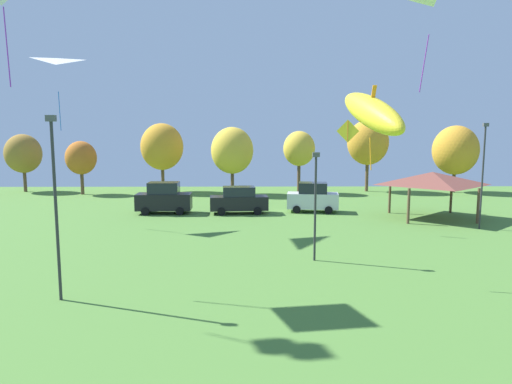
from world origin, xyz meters
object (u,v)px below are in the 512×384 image
object	(u,v)px
light_post_2	(55,199)
kite_flying_3	(372,112)
parked_car_leftmost	(164,198)
treeline_tree_0	(23,154)
kite_flying_7	(348,131)
parked_car_third_from_left	(313,198)
treeline_tree_5	(368,143)
treeline_tree_2	(162,147)
parked_car_second_from_left	(239,200)
light_post_1	(315,200)
treeline_tree_1	(81,158)
light_post_0	(483,171)
kite_flying_1	(443,4)
treeline_tree_4	(299,149)
kite_flying_9	(57,81)
treeline_tree_6	(455,150)
treeline_tree_3	(232,151)
park_pavilion	(432,179)

from	to	relation	value
light_post_2	kite_flying_3	bearing A→B (deg)	11.11
kite_flying_3	parked_car_leftmost	world-z (taller)	kite_flying_3
treeline_tree_0	kite_flying_7	bearing A→B (deg)	-33.43
kite_flying_3	parked_car_third_from_left	world-z (taller)	kite_flying_3
treeline_tree_5	treeline_tree_2	bearing A→B (deg)	-178.79
parked_car_second_from_left	light_post_2	bearing A→B (deg)	-113.04
light_post_1	treeline_tree_1	distance (m)	33.89
light_post_1	light_post_2	world-z (taller)	light_post_2
light_post_0	treeline_tree_0	size ratio (longest dim) A/B	1.12
treeline_tree_5	light_post_2	bearing A→B (deg)	-121.36
kite_flying_1	kite_flying_3	bearing A→B (deg)	-145.44
treeline_tree_0	treeline_tree_5	xyz separation A→B (m)	(38.72, -0.08, 1.24)
light_post_0	treeline_tree_5	distance (m)	20.90
kite_flying_1	light_post_0	distance (m)	13.51
treeline_tree_4	light_post_0	bearing A→B (deg)	-61.41
kite_flying_9	parked_car_third_from_left	bearing A→B (deg)	16.82
kite_flying_7	treeline_tree_4	size ratio (longest dim) A/B	0.22
light_post_2	treeline_tree_6	bearing A→B (deg)	47.47
treeline_tree_0	treeline_tree_4	bearing A→B (deg)	-2.82
treeline_tree_1	treeline_tree_6	bearing A→B (deg)	1.69
parked_car_leftmost	treeline_tree_3	bearing A→B (deg)	64.87
kite_flying_9	treeline_tree_3	distance (m)	20.93
park_pavilion	kite_flying_1	bearing A→B (deg)	-111.45
kite_flying_9	treeline_tree_4	bearing A→B (deg)	43.79
parked_car_third_from_left	treeline_tree_0	world-z (taller)	treeline_tree_0
light_post_1	treeline_tree_5	distance (m)	30.21
parked_car_leftmost	treeline_tree_6	xyz separation A→B (m)	(29.81, 13.22, 3.44)
light_post_2	treeline_tree_2	size ratio (longest dim) A/B	0.94
treeline_tree_4	parked_car_leftmost	bearing A→B (deg)	-134.06
treeline_tree_1	treeline_tree_4	distance (m)	23.55
treeline_tree_2	treeline_tree_3	xyz separation A→B (m)	(7.88, -2.06, -0.34)
kite_flying_3	treeline_tree_1	world-z (taller)	kite_flying_3
kite_flying_3	kite_flying_7	bearing A→B (deg)	83.51
kite_flying_3	light_post_1	xyz separation A→B (m)	(-1.95, 3.02, -4.25)
kite_flying_1	park_pavilion	distance (m)	16.21
parked_car_leftmost	treeline_tree_0	distance (m)	23.53
kite_flying_7	light_post_2	distance (m)	19.23
treeline_tree_1	treeline_tree_2	size ratio (longest dim) A/B	0.75
kite_flying_1	treeline_tree_5	world-z (taller)	kite_flying_1
parked_car_third_from_left	park_pavilion	bearing A→B (deg)	-10.81
treeline_tree_2	treeline_tree_6	size ratio (longest dim) A/B	1.03
kite_flying_9	treeline_tree_5	world-z (taller)	kite_flying_9
light_post_1	parked_car_second_from_left	bearing A→B (deg)	106.94
kite_flying_7	treeline_tree_6	distance (m)	25.80
light_post_2	kite_flying_1	bearing A→B (deg)	17.43
treeline_tree_1	treeline_tree_3	xyz separation A→B (m)	(16.24, -0.27, 0.80)
kite_flying_7	light_post_2	xyz separation A→B (m)	(-13.95, -12.96, -2.67)
kite_flying_7	treeline_tree_0	bearing A→B (deg)	146.57
parked_car_leftmost	light_post_0	bearing A→B (deg)	-17.06
kite_flying_9	treeline_tree_4	size ratio (longest dim) A/B	0.56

